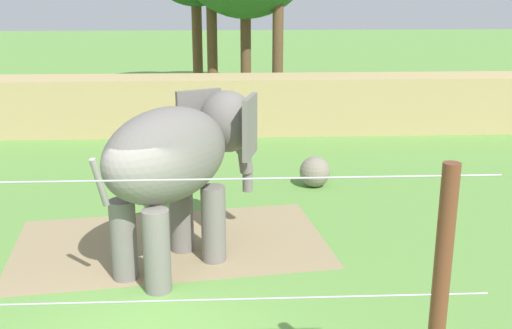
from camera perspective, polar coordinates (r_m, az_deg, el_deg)
dirt_patch at (r=12.54m, az=-7.81°, el=-7.15°), size 6.48×4.25×0.01m
embankment_wall at (r=21.40m, az=-6.34°, el=5.46°), size 36.00×1.80×1.91m
elephant at (r=11.00m, az=-7.03°, el=0.54°), size 3.20×3.55×3.01m
enrichment_ball at (r=15.72m, az=5.43°, el=-0.66°), size 0.77×0.77×0.77m
cable_fence at (r=6.71m, az=-14.30°, el=-13.83°), size 8.03×0.18×3.30m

